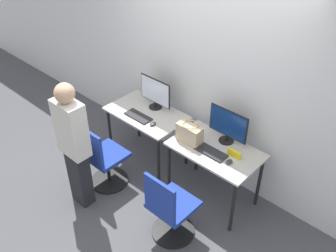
% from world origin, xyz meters
% --- Properties ---
extents(ground_plane, '(20.00, 20.00, 0.00)m').
position_xyz_m(ground_plane, '(0.00, 0.00, 0.00)').
color(ground_plane, '#4C4C51').
extents(wall_back, '(12.00, 0.05, 2.80)m').
position_xyz_m(wall_back, '(0.00, 0.75, 1.40)').
color(wall_back, silver).
rests_on(wall_back, ground_plane).
extents(desk_left, '(1.02, 0.63, 0.75)m').
position_xyz_m(desk_left, '(-0.55, 0.31, 0.66)').
color(desk_left, '#BCB7AD').
rests_on(desk_left, ground_plane).
extents(monitor_left, '(0.49, 0.17, 0.41)m').
position_xyz_m(monitor_left, '(-0.55, 0.48, 0.97)').
color(monitor_left, black).
rests_on(monitor_left, desk_left).
extents(keyboard_left, '(0.37, 0.16, 0.02)m').
position_xyz_m(keyboard_left, '(-0.55, 0.17, 0.76)').
color(keyboard_left, '#262628').
rests_on(keyboard_left, desk_left).
extents(mouse_left, '(0.06, 0.09, 0.03)m').
position_xyz_m(mouse_left, '(-0.29, 0.17, 0.77)').
color(mouse_left, '#333333').
rests_on(mouse_left, desk_left).
extents(office_chair_left, '(0.48, 0.48, 0.90)m').
position_xyz_m(office_chair_left, '(-0.58, -0.41, 0.37)').
color(office_chair_left, black).
rests_on(office_chair_left, ground_plane).
extents(person_left, '(0.36, 0.21, 1.61)m').
position_xyz_m(person_left, '(-0.56, -0.77, 0.88)').
color(person_left, '#232328').
rests_on(person_left, ground_plane).
extents(desk_right, '(1.02, 0.63, 0.75)m').
position_xyz_m(desk_right, '(0.55, 0.31, 0.66)').
color(desk_right, '#BCB7AD').
rests_on(desk_right, ground_plane).
extents(monitor_right, '(0.49, 0.17, 0.41)m').
position_xyz_m(monitor_right, '(0.55, 0.52, 0.97)').
color(monitor_right, black).
rests_on(monitor_right, desk_right).
extents(keyboard_right, '(0.37, 0.16, 0.02)m').
position_xyz_m(keyboard_right, '(0.55, 0.23, 0.76)').
color(keyboard_right, '#262628').
rests_on(keyboard_right, desk_right).
extents(mouse_right, '(0.06, 0.09, 0.03)m').
position_xyz_m(mouse_right, '(0.79, 0.22, 0.77)').
color(mouse_right, '#333333').
rests_on(mouse_right, desk_right).
extents(office_chair_right, '(0.48, 0.48, 0.90)m').
position_xyz_m(office_chair_right, '(0.56, -0.45, 0.37)').
color(office_chair_right, black).
rests_on(office_chair_right, ground_plane).
extents(handbag, '(0.30, 0.18, 0.25)m').
position_xyz_m(handbag, '(0.24, 0.22, 0.87)').
color(handbag, tan).
rests_on(handbag, desk_right).
extents(placard_right, '(0.16, 0.03, 0.08)m').
position_xyz_m(placard_right, '(0.77, 0.35, 0.79)').
color(placard_right, yellow).
rests_on(placard_right, desk_right).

